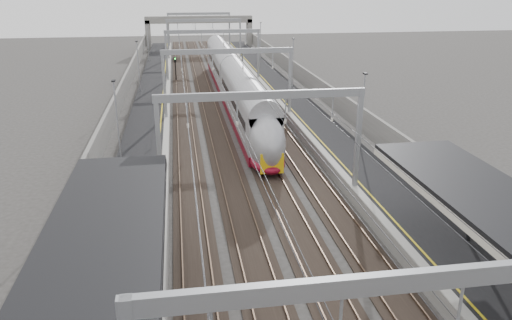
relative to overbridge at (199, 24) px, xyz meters
name	(u,v)px	position (x,y,z in m)	size (l,w,h in m)	color
platform_left	(151,115)	(-8.00, -55.00, -4.81)	(4.00, 120.00, 1.00)	black
platform_right	(298,109)	(8.00, -55.00, -4.81)	(4.00, 120.00, 1.00)	black
tracks	(226,116)	(0.00, -55.00, -5.26)	(11.40, 140.00, 0.20)	black
overhead_line	(219,51)	(0.00, -48.38, 0.83)	(13.00, 140.00, 6.60)	gray
overbridge	(199,24)	(0.00, 0.00, 0.00)	(22.00, 2.20, 6.90)	slate
wall_left	(119,106)	(-11.20, -55.00, -3.71)	(0.30, 120.00, 3.20)	slate
wall_right	(327,98)	(11.20, -55.00, -3.71)	(0.30, 120.00, 3.20)	slate
train	(235,88)	(1.50, -50.48, -3.18)	(2.75, 50.20, 4.35)	maroon
signal_green	(175,64)	(-5.20, -34.04, -2.89)	(0.32, 0.32, 3.48)	black
signal_red_near	(234,64)	(3.20, -35.33, -2.89)	(0.32, 0.32, 3.48)	black
signal_red_far	(242,56)	(5.40, -27.24, -2.89)	(0.32, 0.32, 3.48)	black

